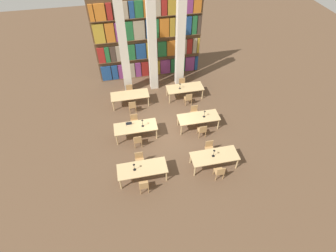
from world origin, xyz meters
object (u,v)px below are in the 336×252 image
(reading_table_3, at_px, (198,118))
(reading_table_1, at_px, (214,157))
(chair_2, at_px, (220,172))
(chair_6, at_px, (202,130))
(chair_9, at_px, (130,91))
(chair_8, at_px, (132,106))
(desk_lamp_4, at_px, (180,85))
(laptop, at_px, (129,123))
(desk_lamp_3, at_px, (205,113))
(desk_lamp_0, at_px, (134,166))
(pillar_center, at_px, (152,46))
(chair_1, at_px, (140,160))
(desk_lamp_1, at_px, (214,152))
(chair_10, at_px, (188,98))
(chair_5, at_px, (134,121))
(reading_table_4, at_px, (130,96))
(reading_table_5, at_px, (185,88))
(pillar_right, at_px, (180,43))
(chair_4, at_px, (138,140))
(chair_3, at_px, (210,148))
(chair_11, at_px, (182,84))
(reading_table_2, at_px, (136,127))
(reading_table_0, at_px, (142,169))
(desk_lamp_2, at_px, (142,122))
(pillar_left, at_px, (123,49))

(reading_table_3, bearing_deg, reading_table_1, -90.51)
(chair_2, bearing_deg, reading_table_1, 91.79)
(chair_6, bearing_deg, chair_9, 129.18)
(chair_8, height_order, desk_lamp_4, desk_lamp_4)
(laptop, bearing_deg, desk_lamp_3, 176.11)
(desk_lamp_0, bearing_deg, chair_9, 86.35)
(pillar_center, height_order, chair_1, pillar_center)
(desk_lamp_1, distance_m, chair_10, 4.84)
(pillar_center, xyz_separation_m, chair_5, (-1.71, -3.56, -2.53))
(desk_lamp_3, height_order, desk_lamp_4, desk_lamp_3)
(desk_lamp_3, distance_m, reading_table_4, 4.75)
(chair_8, xyz_separation_m, desk_lamp_4, (3.07, 0.71, 0.56))
(desk_lamp_1, relative_size, reading_table_5, 0.21)
(desk_lamp_3, bearing_deg, reading_table_1, -96.83)
(pillar_center, xyz_separation_m, chair_10, (1.75, -2.26, -2.53))
(pillar_right, height_order, chair_4, pillar_right)
(chair_3, bearing_deg, chair_4, -19.74)
(chair_11, bearing_deg, chair_10, 90.00)
(pillar_right, xyz_separation_m, chair_5, (-3.42, -3.56, -2.53))
(desk_lamp_0, distance_m, reading_table_1, 3.86)
(reading_table_1, distance_m, chair_6, 2.03)
(pillar_center, bearing_deg, chair_5, -115.69)
(chair_8, distance_m, desk_lamp_4, 3.20)
(reading_table_2, distance_m, chair_4, 0.78)
(chair_1, distance_m, desk_lamp_4, 5.75)
(chair_5, bearing_deg, chair_4, 90.00)
(chair_1, bearing_deg, pillar_center, -105.78)
(desk_lamp_0, bearing_deg, reading_table_1, 0.30)
(chair_3, relative_size, chair_4, 1.00)
(laptop, bearing_deg, reading_table_3, 176.32)
(reading_table_0, xyz_separation_m, chair_3, (3.52, 0.75, -0.22))
(chair_2, relative_size, chair_11, 1.00)
(desk_lamp_0, xyz_separation_m, reading_table_3, (3.87, 2.79, -0.37))
(reading_table_1, bearing_deg, chair_3, 88.21)
(chair_4, relative_size, desk_lamp_3, 1.96)
(chair_5, xyz_separation_m, chair_8, (0.03, 1.29, 0.00))
(desk_lamp_2, distance_m, chair_10, 3.78)
(desk_lamp_3, distance_m, chair_8, 4.33)
(laptop, bearing_deg, chair_8, -101.42)
(reading_table_3, relative_size, desk_lamp_4, 5.67)
(chair_9, bearing_deg, reading_table_4, 86.31)
(pillar_right, height_order, reading_table_3, pillar_right)
(pillar_left, xyz_separation_m, reading_table_5, (3.43, -1.51, -2.31))
(chair_11, bearing_deg, chair_6, 90.46)
(pillar_right, xyz_separation_m, reading_table_4, (-3.44, -1.52, -2.31))
(desk_lamp_1, xyz_separation_m, reading_table_3, (0.10, 2.77, -0.39))
(desk_lamp_0, relative_size, reading_table_3, 0.19)
(chair_3, distance_m, chair_10, 4.05)
(reading_table_1, distance_m, chair_10, 4.80)
(desk_lamp_1, height_order, laptop, desk_lamp_1)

